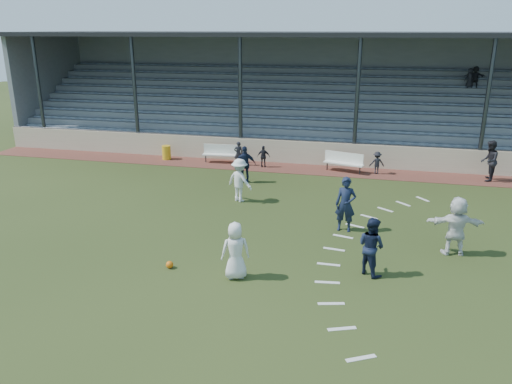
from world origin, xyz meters
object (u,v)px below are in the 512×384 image
Objects in this scene: trash_bin at (166,152)px; bench_left at (222,152)px; bench_right at (344,160)px; player_navy_lead at (346,204)px; football at (170,265)px; player_white_lead at (235,251)px; official at (489,161)px.

bench_left is at bearing 1.22° from trash_bin.
bench_left is 6.41m from bench_right.
player_navy_lead is at bearing -69.42° from bench_right.
player_navy_lead reaches higher than bench_left.
bench_left reaches higher than trash_bin.
trash_bin is 13.14m from football.
bench_right is 7.69m from player_navy_lead.
player_navy_lead is (0.55, -7.66, 0.39)m from bench_right.
bench_right is at bearing -123.85° from player_white_lead.
football is 2.20m from player_white_lead.
player_navy_lead is at bearing 40.44° from football.
player_navy_lead is at bearing -38.14° from trash_bin.
football is 6.46m from player_navy_lead.
player_white_lead is 5.10m from player_navy_lead.
player_navy_lead is 9.76m from official.
official is (13.04, -0.36, 0.38)m from bench_left.
trash_bin is at bearing 145.96° from player_navy_lead.
official is at bearing 47.02° from football.
bench_right is 9.23× the size of football.
bench_right is at bearing -6.88° from bench_left.
football is at bearing -93.61° from bench_right.
player_navy_lead is (10.07, -7.91, 0.58)m from trash_bin.
football is (5.20, -12.06, -0.29)m from trash_bin.
trash_bin is at bearing 113.32° from football.
official is (10.97, 11.77, 0.86)m from football.
bench_left is at bearing -166.33° from bench_right.
bench_left is 10.58m from player_navy_lead.
player_white_lead is (-2.25, -11.92, 0.25)m from bench_right.
player_white_lead is at bearing -75.32° from bench_left.
bench_right is 6.66m from official.
bench_right is at bearing -1.50° from trash_bin.
bench_left and bench_right have the same top height.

